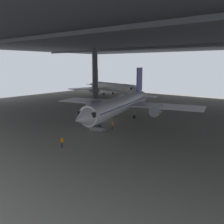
# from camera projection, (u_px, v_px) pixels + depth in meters

# --- Properties ---
(ground_plane) EXTENTS (110.00, 110.00, 0.00)m
(ground_plane) POSITION_uv_depth(u_px,v_px,m) (112.00, 122.00, 52.75)
(ground_plane) COLOR gray
(hangar_structure) EXTENTS (121.00, 99.00, 18.71)m
(hangar_structure) POSITION_uv_depth(u_px,v_px,m) (147.00, 39.00, 60.00)
(hangar_structure) COLOR #4C4F54
(hangar_structure) RESTS_ON ground_plane
(airplane_main) EXTENTS (34.89, 35.51, 11.25)m
(airplane_main) POSITION_uv_depth(u_px,v_px,m) (121.00, 104.00, 53.92)
(airplane_main) COLOR white
(airplane_main) RESTS_ON ground_plane
(boarding_stairs) EXTENTS (4.37, 2.34, 4.61)m
(boarding_stairs) POSITION_uv_depth(u_px,v_px,m) (97.00, 126.00, 45.81)
(boarding_stairs) COLOR slate
(boarding_stairs) RESTS_ON ground_plane
(crew_worker_near_nose) EXTENTS (0.33, 0.52, 1.62)m
(crew_worker_near_nose) POSITION_uv_depth(u_px,v_px,m) (62.00, 142.00, 35.95)
(crew_worker_near_nose) COLOR #232838
(crew_worker_near_nose) RESTS_ON ground_plane
(crew_worker_by_stairs) EXTENTS (0.34, 0.52, 1.62)m
(crew_worker_by_stairs) POSITION_uv_depth(u_px,v_px,m) (112.00, 125.00, 45.75)
(crew_worker_by_stairs) COLOR #232838
(crew_worker_by_stairs) RESTS_ON ground_plane
(airplane_distant) EXTENTS (32.48, 31.98, 10.46)m
(airplane_distant) POSITION_uv_depth(u_px,v_px,m) (111.00, 87.00, 97.89)
(airplane_distant) COLOR white
(airplane_distant) RESTS_ON ground_plane
(baggage_tug) EXTENTS (1.70, 2.41, 0.90)m
(baggage_tug) POSITION_uv_depth(u_px,v_px,m) (109.00, 107.00, 67.10)
(baggage_tug) COLOR yellow
(baggage_tug) RESTS_ON ground_plane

